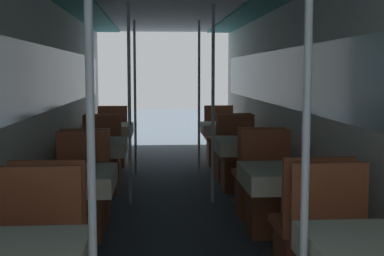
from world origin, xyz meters
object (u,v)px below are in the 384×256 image
Objects in this scene: chair_left_far_3 at (112,148)px; chair_right_far_1 at (269,203)px; chair_left_near_1 at (55,253)px; chair_right_far_3 at (220,147)px; support_pole_right_0 at (306,157)px; dining_table_right_3 at (225,130)px; dining_table_left_3 at (109,131)px; chair_right_near_1 at (309,247)px; support_pole_left_0 at (91,159)px; dining_table_right_1 at (287,181)px; support_pole_left_2 at (129,105)px; dining_table_right_2 at (247,148)px; support_pole_left_3 at (135,98)px; support_pole_right_3 at (199,97)px; chair_left_near_2 at (89,191)px; chair_right_near_2 at (257,189)px; chair_left_far_1 at (81,206)px; chair_left_far_2 at (101,169)px; chair_left_near_3 at (105,161)px; chair_right_near_3 at (231,160)px; dining_table_left_1 at (69,184)px; support_pole_right_2 at (213,105)px; chair_right_far_2 at (238,167)px; dining_table_left_2 at (95,150)px.

chair_right_far_1 is (1.69, -3.63, 0.00)m from chair_left_far_3.
chair_left_near_1 is 5.15m from chair_right_far_3.
support_pole_right_0 is 3.07× the size of dining_table_right_3.
dining_table_left_3 is 0.77× the size of chair_right_far_3.
chair_left_far_3 reaches higher than dining_table_right_3.
chair_right_near_1 is 1.30× the size of dining_table_right_3.
support_pole_left_0 is 3.07× the size of dining_table_right_1.
dining_table_right_2 is at bearing -0.00° from support_pole_left_2.
chair_right_far_1 is (0.00, 1.23, 0.00)m from chair_right_near_1.
support_pole_right_3 is at bearing 0.00° from support_pole_left_3.
dining_table_right_1 is 0.70m from chair_right_far_1.
support_pole_left_2 reaches higher than chair_left_near_2.
chair_right_near_2 is 1.30× the size of dining_table_right_3.
chair_left_far_1 is 1.00× the size of chair_left_far_2.
support_pole_left_0 reaches higher than chair_right_near_2.
chair_left_near_3 and chair_right_near_3 have the same top height.
chair_right_far_1 is at bearing 20.03° from dining_table_left_1.
chair_right_near_3 is (1.31, 1.20, -0.81)m from support_pole_left_2.
chair_right_far_1 is 0.42× the size of support_pole_right_2.
support_pole_right_2 is 1.00× the size of support_pole_right_3.
chair_left_far_2 is (0.00, 1.23, 0.00)m from chair_left_near_2.
chair_left_near_2 and chair_right_near_1 have the same top height.
chair_left_near_3 is 1.66m from support_pole_right_3.
dining_table_right_1 is at bearing 159.97° from chair_left_far_1.
dining_table_left_1 is 1.83m from chair_right_near_1.
dining_table_left_1 is at bearing -109.80° from support_pole_right_3.
dining_table_right_1 is at bearing -35.28° from chair_left_near_2.
chair_right_far_1 is 3.03m from dining_table_right_3.
chair_right_far_3 is at bearing 58.00° from support_pole_right_3.
support_pole_left_0 reaches higher than chair_right_far_2.
dining_table_left_3 is at bearing 103.50° from support_pole_right_0.
chair_right_near_2 is (1.31, -0.62, -0.81)m from support_pole_left_2.
support_pole_left_3 is 2.29m from dining_table_right_2.
chair_right_near_2 is (1.69, -1.23, 0.00)m from chair_left_far_2.
support_pole_left_2 is (0.39, 0.00, 0.48)m from dining_table_left_2.
support_pole_left_0 reaches higher than dining_table_left_1.
support_pole_left_3 reaches higher than chair_right_near_3.
chair_left_far_2 reaches higher than dining_table_left_2.
chair_right_near_1 is at bearing -72.89° from support_pole_left_3.
dining_table_left_2 is at bearing 180.00° from dining_table_right_2.
chair_left_near_2 is 1.30× the size of dining_table_right_3.
chair_left_near_3 is 3.47m from dining_table_right_1.
support_pole_right_2 is at bearing -72.15° from chair_right_far_1.
support_pole_left_2 is 2.29m from dining_table_right_1.
support_pole_left_3 is 3.07× the size of dining_table_right_1.
chair_left_far_1 is at bearing 65.00° from chair_right_far_3.
chair_right_near_1 is (1.69, -3.63, 0.00)m from chair_left_near_3.
dining_table_right_2 is (1.69, -2.43, 0.33)m from chair_left_far_3.
dining_table_left_3 is (0.00, 3.63, 0.00)m from dining_table_left_1.
support_pole_right_3 is at bearing 0.00° from dining_table_left_3.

